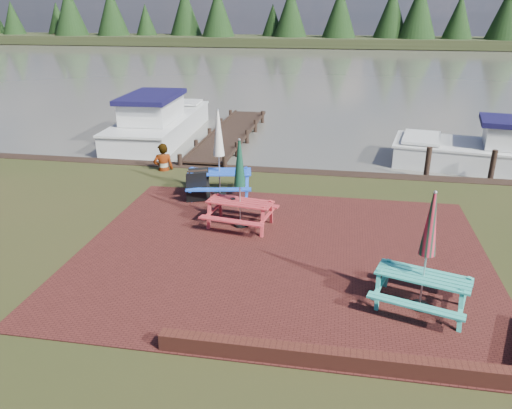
{
  "coord_description": "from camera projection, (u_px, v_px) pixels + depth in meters",
  "views": [
    {
      "loc": [
        1.16,
        -8.88,
        5.14
      ],
      "look_at": [
        -0.63,
        1.35,
        1.0
      ],
      "focal_mm": 35.0,
      "sensor_mm": 36.0,
      "label": 1
    }
  ],
  "objects": [
    {
      "name": "picnic_table_blue",
      "position": [
        219.0,
        167.0,
        14.18
      ],
      "size": [
        2.07,
        1.92,
        2.51
      ],
      "rotation": [
        0.0,
        0.0,
        0.19
      ],
      "color": "blue",
      "rests_on": "ground"
    },
    {
      "name": "paving",
      "position": [
        281.0,
        253.0,
        11.13
      ],
      "size": [
        9.0,
        7.5,
        0.02
      ],
      "primitive_type": "cube",
      "color": "#3D1613",
      "rests_on": "ground"
    },
    {
      "name": "person",
      "position": [
        162.0,
        144.0,
        16.45
      ],
      "size": [
        0.78,
        0.66,
        1.83
      ],
      "primitive_type": "imported",
      "rotation": [
        0.0,
        0.0,
        3.53
      ],
      "color": "gray",
      "rests_on": "ground"
    },
    {
      "name": "chalkboard",
      "position": [
        198.0,
        186.0,
        13.94
      ],
      "size": [
        0.61,
        0.75,
        0.92
      ],
      "rotation": [
        0.0,
        0.0,
        0.44
      ],
      "color": "black",
      "rests_on": "ground"
    },
    {
      "name": "water",
      "position": [
        332.0,
        69.0,
        44.08
      ],
      "size": [
        120.0,
        60.0,
        0.02
      ],
      "primitive_type": "cube",
      "color": "#47453D",
      "rests_on": "ground"
    },
    {
      "name": "picnic_table_teal",
      "position": [
        424.0,
        270.0,
        8.83
      ],
      "size": [
        1.99,
        1.87,
        2.26
      ],
      "rotation": [
        0.0,
        0.0,
        -0.3
      ],
      "color": "teal",
      "rests_on": "ground"
    },
    {
      "name": "ground",
      "position": [
        275.0,
        276.0,
        10.22
      ],
      "size": [
        120.0,
        120.0,
        0.0
      ],
      "primitive_type": "plane",
      "color": "black",
      "rests_on": "ground"
    },
    {
      "name": "far_treeline",
      "position": [
        340.0,
        21.0,
        69.4
      ],
      "size": [
        120.0,
        10.0,
        8.1
      ],
      "color": "black",
      "rests_on": "ground"
    },
    {
      "name": "picnic_table_red",
      "position": [
        240.0,
        197.0,
        12.21
      ],
      "size": [
        1.82,
        1.67,
        2.23
      ],
      "rotation": [
        0.0,
        0.0,
        -0.17
      ],
      "color": "#AD2C31",
      "rests_on": "ground"
    },
    {
      "name": "boat_near",
      "position": [
        507.0,
        154.0,
        17.24
      ],
      "size": [
        7.55,
        3.71,
        1.96
      ],
      "rotation": [
        0.0,
        0.0,
        1.4
      ],
      "color": "beige",
      "rests_on": "ground"
    },
    {
      "name": "jetty",
      "position": [
        230.0,
        134.0,
        21.05
      ],
      "size": [
        1.76,
        9.08,
        1.0
      ],
      "color": "black",
      "rests_on": "ground"
    },
    {
      "name": "brick_wall",
      "position": [
        393.0,
        358.0,
        7.61
      ],
      "size": [
        6.21,
        1.79,
        0.3
      ],
      "color": "#4C1E16",
      "rests_on": "ground"
    },
    {
      "name": "boat_jetty",
      "position": [
        159.0,
        123.0,
        21.44
      ],
      "size": [
        2.89,
        7.66,
        2.19
      ],
      "rotation": [
        0.0,
        0.0,
        0.04
      ],
      "color": "beige",
      "rests_on": "ground"
    }
  ]
}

